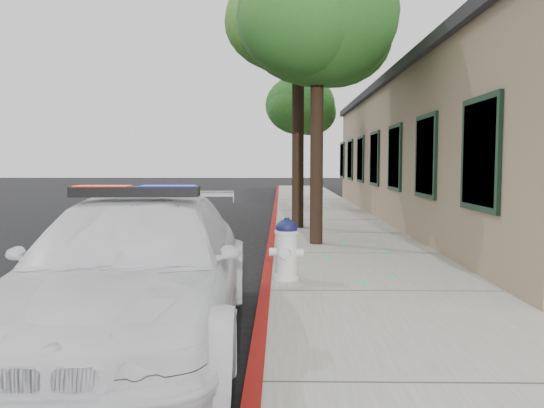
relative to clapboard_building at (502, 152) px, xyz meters
The scene contains 9 objects.
ground 11.42m from the clapboard_building, 126.62° to the right, with size 120.00×120.00×0.00m, color black.
sidewalk 8.13m from the clapboard_building, 130.31° to the right, with size 3.20×60.00×0.15m, color gray.
red_curb 9.18m from the clapboard_building, 137.85° to the right, with size 0.14×60.00×0.16m, color maroon.
clapboard_building is the anchor object (origin of this frame).
police_car 13.38m from the clapboard_building, 126.12° to the right, with size 2.32×5.19×1.60m.
fire_hydrant 10.57m from the clapboard_building, 127.34° to the right, with size 0.51×0.44×0.89m.
street_tree_near 7.86m from the clapboard_building, 139.66° to the right, with size 3.27×3.39×5.99m.
street_tree_mid 7.07m from the clapboard_building, 162.26° to the right, with size 3.73×3.68×6.93m.
street_tree_far 7.45m from the clapboard_building, 141.55° to the left, with size 2.67×2.66×4.92m.
Camera 1 is at (0.27, -7.05, 1.82)m, focal length 36.14 mm.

